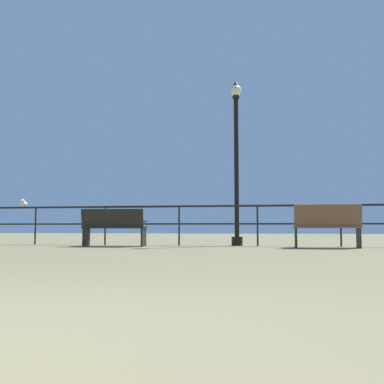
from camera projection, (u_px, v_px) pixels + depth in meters
The scene contains 5 objects.
pier_railing at pixel (218, 216), 11.06m from camera, with size 21.62×0.05×1.01m.
bench_near_left at pixel (114, 225), 10.67m from camera, with size 1.53×0.71×0.90m.
bench_near_right at pixel (327, 224), 9.84m from camera, with size 1.44×0.62×0.97m.
lamppost_center at pixel (236, 155), 11.26m from camera, with size 0.30×0.30×4.20m.
seagull_on_rail at pixel (24, 203), 11.95m from camera, with size 0.21×0.43×0.20m.
Camera 1 is at (1.24, -1.41, 0.47)m, focal length 41.58 mm.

